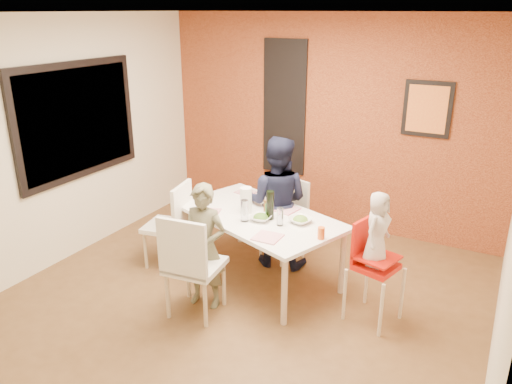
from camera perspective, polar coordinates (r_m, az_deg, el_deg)
The scene contains 34 objects.
ground at distance 5.09m, azimuth -1.63°, elevation -12.21°, with size 4.50×4.50×0.00m, color brown.
ceiling at distance 4.29m, azimuth -2.01°, elevation 19.82°, with size 4.50×4.50×0.02m, color white.
wall_back at distance 6.49m, azimuth 8.24°, elevation 7.76°, with size 4.50×0.02×2.70m, color beige.
wall_front at distance 2.95m, azimuth -24.49°, elevation -9.70°, with size 4.50×0.02×2.70m, color beige.
wall_left at distance 5.93m, azimuth -21.11°, elevation 5.40°, with size 0.02×4.50×2.70m, color beige.
brick_accent_wall at distance 6.47m, azimuth 8.18°, elevation 7.73°, with size 4.50×0.02×2.70m, color maroon.
picture_window_frame at distance 5.99m, azimuth -19.73°, elevation 7.69°, with size 0.05×1.70×1.30m, color black.
picture_window_pane at distance 5.98m, azimuth -19.64°, elevation 7.69°, with size 0.02×1.55×1.15m, color black.
glassblock_strip at distance 6.65m, azimuth 3.29°, elevation 9.56°, with size 0.55×0.03×1.70m, color silver.
glassblock_surround at distance 6.65m, azimuth 3.27°, elevation 9.55°, with size 0.60×0.03×1.76m, color black.
art_print_frame at distance 6.10m, azimuth 18.99°, elevation 8.96°, with size 0.54×0.03×0.64m, color black.
art_print_canvas at distance 6.08m, azimuth 18.96°, elevation 8.93°, with size 0.44×0.01×0.54m, color orange.
dining_table at distance 5.19m, azimuth 0.31°, elevation -3.22°, with size 1.98×1.51×0.73m.
chair_near at distance 4.60m, azimuth -7.56°, elevation -7.90°, with size 0.53×0.53×1.03m.
chair_far at distance 5.74m, azimuth 3.63°, elevation -2.52°, with size 0.55×0.55×0.92m.
chair_left at distance 5.57m, azimuth -9.44°, elevation -3.22°, with size 0.52×0.52×0.97m.
high_chair at distance 4.67m, azimuth 13.11°, elevation -7.73°, with size 0.50×0.50×0.97m.
child_near at distance 4.77m, azimuth -5.93°, elevation -6.21°, with size 0.45×0.30×1.23m, color brown.
child_far at distance 5.47m, azimuth 2.36°, elevation -1.15°, with size 0.72×0.56×1.48m, color black.
toddler at distance 4.51m, azimuth 13.69°, elevation -4.13°, with size 0.33×0.22×0.69m, color beige.
plate_near_left at distance 5.23m, azimuth -5.25°, elevation -2.26°, with size 0.20×0.20×0.01m, color silver.
plate_far_mid at distance 5.28m, azimuth 3.40°, elevation -1.97°, with size 0.24×0.24×0.01m, color white.
plate_near_right at distance 4.65m, azimuth 1.34°, elevation -5.18°, with size 0.24×0.24×0.01m, color white.
plate_far_left at distance 5.76m, azimuth -1.17°, elevation -0.02°, with size 0.20×0.20×0.01m, color silver.
salad_bowl_a at distance 5.01m, azimuth 0.54°, elevation -2.98°, with size 0.21×0.21×0.05m, color white.
salad_bowl_b at distance 4.97m, azimuth 5.10°, elevation -3.23°, with size 0.22×0.22×0.05m, color white.
wine_bottle at distance 5.00m, azimuth 1.63°, elevation -1.51°, with size 0.08×0.08×0.30m, color black.
wine_glass_a at distance 4.96m, azimuth -1.32°, elevation -2.15°, with size 0.08×0.08×0.22m, color silver.
wine_glass_b at distance 4.88m, azimuth 2.77°, elevation -2.83°, with size 0.06×0.06×0.18m, color silver.
paper_towel_roll at distance 5.15m, azimuth -1.16°, elevation -0.96°, with size 0.12×0.12×0.28m, color white.
condiment_red at distance 5.01m, azimuth 1.47°, elevation -2.34°, with size 0.04×0.04×0.15m, color red.
condiment_green at distance 5.04m, azimuth 1.29°, elevation -2.19°, with size 0.04×0.04×0.15m, color #2C7527.
condiment_brown at distance 5.16m, azimuth 1.07°, elevation -1.70°, with size 0.04×0.04×0.15m, color brown.
sippy_cup at distance 4.64m, azimuth 7.46°, elevation -4.68°, with size 0.07×0.07×0.11m, color #E15B19.
Camera 1 is at (2.15, -3.72, 2.73)m, focal length 35.00 mm.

